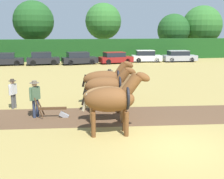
{
  "coord_description": "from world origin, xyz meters",
  "views": [
    {
      "loc": [
        -4.16,
        -8.69,
        4.04
      ],
      "look_at": [
        -1.25,
        5.13,
        1.1
      ],
      "focal_mm": 45.0,
      "sensor_mm": 36.0,
      "label": 1
    }
  ],
  "objects_px": {
    "tree_center": "(173,30)",
    "parked_car_far_right": "(179,56)",
    "farmer_onlooker_right": "(13,92)",
    "parked_car_center_right": "(115,58)",
    "tree_center_left": "(103,21)",
    "farmer_beside_team": "(110,80)",
    "parked_car_right": "(146,56)",
    "tree_left": "(34,21)",
    "parked_car_center": "(79,58)",
    "draft_horse_lead_left": "(112,99)",
    "draft_horse_trail_left": "(107,86)",
    "draft_horse_trail_right": "(106,79)",
    "parked_car_center_left": "(43,59)",
    "plow": "(55,111)",
    "parked_car_left": "(5,59)",
    "draft_horse_lead_right": "(110,95)",
    "tree_center_right": "(202,26)",
    "farmer_at_plow": "(35,96)"
  },
  "relations": [
    {
      "from": "tree_center",
      "to": "parked_car_far_right",
      "type": "distance_m",
      "value": 12.05
    },
    {
      "from": "farmer_onlooker_right",
      "to": "parked_car_center_right",
      "type": "distance_m",
      "value": 22.07
    },
    {
      "from": "tree_center_left",
      "to": "farmer_onlooker_right",
      "type": "bearing_deg",
      "value": -108.76
    },
    {
      "from": "farmer_beside_team",
      "to": "parked_car_right",
      "type": "height_order",
      "value": "farmer_beside_team"
    },
    {
      "from": "tree_left",
      "to": "parked_car_center",
      "type": "bearing_deg",
      "value": -58.95
    },
    {
      "from": "tree_left",
      "to": "parked_car_right",
      "type": "relative_size",
      "value": 2.08
    },
    {
      "from": "tree_center_left",
      "to": "draft_horse_lead_left",
      "type": "xyz_separation_m",
      "value": [
        -5.94,
        -35.15,
        -4.14
      ]
    },
    {
      "from": "draft_horse_trail_left",
      "to": "draft_horse_trail_right",
      "type": "height_order",
      "value": "draft_horse_trail_right"
    },
    {
      "from": "parked_car_center_left",
      "to": "plow",
      "type": "bearing_deg",
      "value": -90.87
    },
    {
      "from": "tree_center_left",
      "to": "parked_car_center_right",
      "type": "distance_m",
      "value": 11.7
    },
    {
      "from": "draft_horse_trail_right",
      "to": "parked_car_center_left",
      "type": "xyz_separation_m",
      "value": [
        -4.08,
        20.14,
        -0.69
      ]
    },
    {
      "from": "parked_car_left",
      "to": "tree_center_left",
      "type": "bearing_deg",
      "value": 33.06
    },
    {
      "from": "draft_horse_lead_right",
      "to": "parked_car_far_right",
      "type": "xyz_separation_m",
      "value": [
        14.25,
        23.22,
        -0.5
      ]
    },
    {
      "from": "tree_left",
      "to": "parked_car_center",
      "type": "relative_size",
      "value": 1.9
    },
    {
      "from": "draft_horse_trail_left",
      "to": "farmer_onlooker_right",
      "type": "height_order",
      "value": "draft_horse_trail_left"
    },
    {
      "from": "tree_center_right",
      "to": "parked_car_right",
      "type": "distance_m",
      "value": 17.92
    },
    {
      "from": "draft_horse_lead_right",
      "to": "plow",
      "type": "distance_m",
      "value": 2.83
    },
    {
      "from": "tree_center",
      "to": "farmer_onlooker_right",
      "type": "distance_m",
      "value": 38.44
    },
    {
      "from": "parked_car_center_left",
      "to": "farmer_beside_team",
      "type": "bearing_deg",
      "value": -79.51
    },
    {
      "from": "parked_car_right",
      "to": "parked_car_far_right",
      "type": "bearing_deg",
      "value": 1.81
    },
    {
      "from": "draft_horse_trail_right",
      "to": "plow",
      "type": "relative_size",
      "value": 1.83
    },
    {
      "from": "tree_left",
      "to": "draft_horse_trail_left",
      "type": "distance_m",
      "value": 31.68
    },
    {
      "from": "farmer_beside_team",
      "to": "parked_car_center_right",
      "type": "xyz_separation_m",
      "value": [
        4.32,
        17.76,
        -0.28
      ]
    },
    {
      "from": "farmer_onlooker_right",
      "to": "draft_horse_lead_left",
      "type": "bearing_deg",
      "value": -20.3
    },
    {
      "from": "tree_left",
      "to": "draft_horse_lead_left",
      "type": "bearing_deg",
      "value": -81.95
    },
    {
      "from": "draft_horse_lead_right",
      "to": "plow",
      "type": "xyz_separation_m",
      "value": [
        -2.43,
        1.12,
        -0.91
      ]
    },
    {
      "from": "draft_horse_lead_right",
      "to": "parked_car_center_right",
      "type": "height_order",
      "value": "draft_horse_lead_right"
    },
    {
      "from": "draft_horse_trail_right",
      "to": "farmer_onlooker_right",
      "type": "xyz_separation_m",
      "value": [
        -4.98,
        0.07,
        -0.52
      ]
    },
    {
      "from": "tree_center",
      "to": "farmer_at_plow",
      "type": "bearing_deg",
      "value": -123.22
    },
    {
      "from": "draft_horse_trail_right",
      "to": "draft_horse_trail_left",
      "type": "bearing_deg",
      "value": -90.16
    },
    {
      "from": "tree_left",
      "to": "tree_center_left",
      "type": "distance_m",
      "value": 10.82
    },
    {
      "from": "draft_horse_trail_right",
      "to": "farmer_at_plow",
      "type": "xyz_separation_m",
      "value": [
        -3.74,
        -1.8,
        -0.39
      ]
    },
    {
      "from": "draft_horse_trail_left",
      "to": "parked_car_center_left",
      "type": "relative_size",
      "value": 0.68
    },
    {
      "from": "draft_horse_lead_left",
      "to": "parked_car_right",
      "type": "relative_size",
      "value": 0.67
    },
    {
      "from": "farmer_onlooker_right",
      "to": "parked_car_far_right",
      "type": "relative_size",
      "value": 0.35
    },
    {
      "from": "tree_left",
      "to": "parked_car_center_left",
      "type": "relative_size",
      "value": 2.13
    },
    {
      "from": "tree_center",
      "to": "parked_car_center_left",
      "type": "bearing_deg",
      "value": -153.64
    },
    {
      "from": "farmer_at_plow",
      "to": "parked_car_far_right",
      "type": "xyz_separation_m",
      "value": [
        17.59,
        21.87,
        -0.32
      ]
    },
    {
      "from": "farmer_at_plow",
      "to": "plow",
      "type": "bearing_deg",
      "value": 25.92
    },
    {
      "from": "farmer_at_plow",
      "to": "parked_car_far_right",
      "type": "bearing_deg",
      "value": 91.63
    },
    {
      "from": "tree_center",
      "to": "draft_horse_lead_left",
      "type": "bearing_deg",
      "value": -117.18
    },
    {
      "from": "tree_left",
      "to": "draft_horse_lead_right",
      "type": "distance_m",
      "value": 33.21
    },
    {
      "from": "tree_center_left",
      "to": "tree_center",
      "type": "distance_m",
      "value": 12.46
    },
    {
      "from": "tree_center_right",
      "to": "farmer_beside_team",
      "type": "distance_m",
      "value": 37.07
    },
    {
      "from": "parked_car_left",
      "to": "parked_car_center_left",
      "type": "distance_m",
      "value": 4.38
    },
    {
      "from": "farmer_onlooker_right",
      "to": "farmer_at_plow",
      "type": "bearing_deg",
      "value": -29.05
    },
    {
      "from": "draft_horse_lead_left",
      "to": "plow",
      "type": "bearing_deg",
      "value": 136.9
    },
    {
      "from": "tree_center",
      "to": "plow",
      "type": "relative_size",
      "value": 4.36
    },
    {
      "from": "draft_horse_lead_left",
      "to": "farmer_beside_team",
      "type": "relative_size",
      "value": 1.62
    },
    {
      "from": "tree_center_right",
      "to": "draft_horse_lead_right",
      "type": "relative_size",
      "value": 2.99
    }
  ]
}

